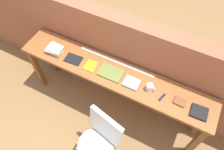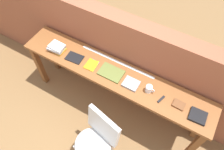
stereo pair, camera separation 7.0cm
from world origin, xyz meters
name	(u,v)px [view 1 (the left image)]	position (x,y,z in m)	size (l,w,h in m)	color
ground_plane	(104,122)	(0.00, 0.00, 0.00)	(40.00, 40.00, 0.00)	olive
brick_wall_back	(125,61)	(0.00, 0.64, 0.72)	(6.00, 0.20, 1.44)	#935138
sideboard	(114,79)	(0.00, 0.30, 0.74)	(2.50, 0.44, 0.88)	brown
chair_white_moulded	(99,139)	(0.17, -0.40, 0.53)	(0.53, 0.54, 0.89)	silver
book_stack_leftmost	(55,50)	(-0.82, 0.25, 0.92)	(0.22, 0.17, 0.08)	gold
magazine_cycling	(73,59)	(-0.55, 0.25, 0.89)	(0.21, 0.15, 0.01)	black
pamphlet_pile_colourful	(91,65)	(-0.30, 0.26, 0.89)	(0.15, 0.18, 0.01)	#E5334C
book_open_centre	(111,73)	(-0.03, 0.28, 0.89)	(0.29, 0.20, 0.02)	olive
book_grey_hardcover	(131,83)	(0.25, 0.26, 0.90)	(0.18, 0.15, 0.03)	#9E9EA3
mug	(150,87)	(0.46, 0.28, 0.92)	(0.11, 0.08, 0.09)	white
multitool_folded	(162,97)	(0.63, 0.25, 0.89)	(0.02, 0.11, 0.02)	black
leather_journal_brown	(180,102)	(0.82, 0.28, 0.89)	(0.13, 0.10, 0.02)	brown
book_repair_rightmost	(199,112)	(1.04, 0.25, 0.89)	(0.18, 0.16, 0.03)	black
ruler_metal_back_edge	(116,61)	(-0.05, 0.47, 0.88)	(1.02, 0.03, 0.00)	silver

